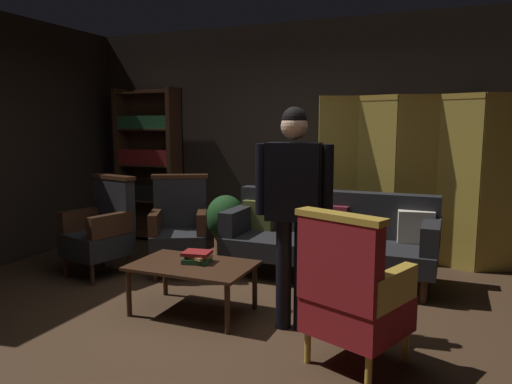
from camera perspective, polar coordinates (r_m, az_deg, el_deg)
The scene contains 15 objects.
ground_plane at distance 4.01m, azimuth -4.51°, elevation -15.08°, with size 10.00×10.00×0.00m, color #3D2819.
back_wall at distance 5.98m, azimuth 6.06°, elevation 6.31°, with size 7.20×0.10×2.80m, color black.
side_wall_left at distance 6.09m, azimuth -28.07°, elevation 5.45°, with size 0.10×3.60×2.80m, color black.
folding_screen at distance 5.61m, azimuth 18.41°, elevation 1.60°, with size 2.15×0.31×1.90m.
bookshelf at distance 6.71m, azimuth -12.58°, elevation 3.40°, with size 0.90×0.32×2.05m.
velvet_couch at distance 5.00m, azimuth 8.75°, elevation -5.01°, with size 2.12×0.78×0.88m.
coffee_table at distance 4.09m, azimuth -7.54°, elevation -9.10°, with size 1.00×0.64×0.42m.
armchair_gilt_accent at distance 3.22m, azimuth 11.39°, elevation -11.79°, with size 0.75×0.75×1.04m.
armchair_wing_left at distance 5.30m, azimuth -17.86°, elevation -4.16°, with size 0.70×0.70×1.04m.
armchair_wing_right at distance 5.16m, azimuth -9.06°, elevation -4.20°, with size 0.78×0.77×1.04m.
standing_figure at distance 3.61m, azimuth 4.47°, elevation -0.72°, with size 0.59×0.26×1.70m.
potted_plant at distance 5.67m, azimuth -3.60°, elevation -3.61°, with size 0.46×0.46×0.75m.
book_green_cloth at distance 4.11m, azimuth -7.02°, elevation -8.02°, with size 0.22×0.19×0.04m, color #1E4C28.
book_tan_leather at distance 4.10m, azimuth -7.03°, elevation -7.57°, with size 0.22×0.16×0.02m, color #9E7A47.
book_red_leather at distance 4.09m, azimuth -7.04°, elevation -7.21°, with size 0.22×0.18×0.03m, color maroon.
Camera 1 is at (1.68, -3.29, 1.57)m, focal length 33.68 mm.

